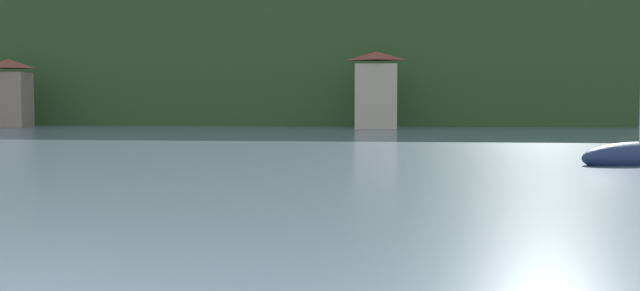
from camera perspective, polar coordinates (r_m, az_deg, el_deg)
The scene contains 4 objects.
wooded_hillside at distance 138.49m, azimuth 5.84°, elevation 5.51°, with size 352.00×65.11×55.82m.
shore_building_westcentral at distance 106.68m, azimuth -22.26°, elevation 3.59°, with size 5.30×3.65×8.82m.
shore_building_central at distance 93.93m, azimuth 4.23°, elevation 4.08°, with size 5.37×3.21×9.47m.
sailboat_far_4 at distance 46.90m, azimuth 22.79°, elevation -0.80°, with size 7.68×4.72×10.22m.
Camera 1 is at (2.75, 14.38, 3.75)m, focal length 42.74 mm.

